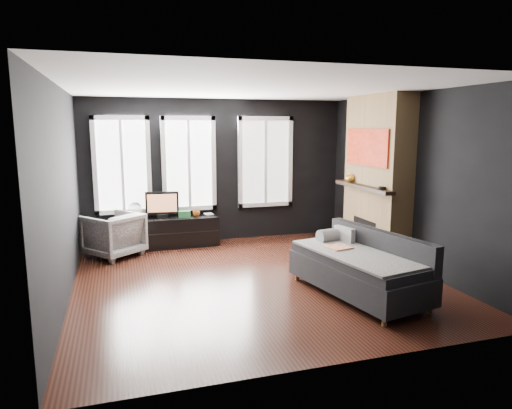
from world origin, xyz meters
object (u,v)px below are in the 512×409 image
object	(u,v)px
sofa	(358,264)
mug	(196,213)
media_console	(175,232)
mantel_vase	(350,177)
armchair	(113,233)
monitor	(162,203)
book	(205,209)

from	to	relation	value
sofa	mug	xyz separation A→B (m)	(-1.57, 3.18, 0.19)
media_console	mantel_vase	world-z (taller)	mantel_vase
armchair	mantel_vase	size ratio (longest dim) A/B	4.77
armchair	monitor	size ratio (longest dim) A/B	1.35
monitor	mantel_vase	size ratio (longest dim) A/B	3.53
sofa	book	bearing A→B (deg)	101.71
media_console	monitor	size ratio (longest dim) A/B	2.60
sofa	media_console	size ratio (longest dim) A/B	1.23
media_console	monitor	xyz separation A→B (m)	(-0.21, 0.03, 0.54)
monitor	mug	size ratio (longest dim) A/B	4.52
armchair	mantel_vase	distance (m)	4.18
media_console	mantel_vase	distance (m)	3.33
book	sofa	bearing A→B (deg)	-66.98
mantel_vase	book	bearing A→B (deg)	151.60
media_console	monitor	bearing A→B (deg)	171.03
book	mantel_vase	size ratio (longest dim) A/B	1.21
media_console	mug	world-z (taller)	mug
armchair	monitor	xyz separation A→B (m)	(0.87, 0.41, 0.40)
sofa	armchair	world-z (taller)	sofa
monitor	armchair	bearing A→B (deg)	-147.71
media_console	monitor	world-z (taller)	monitor
media_console	mantel_vase	size ratio (longest dim) A/B	9.19
sofa	mantel_vase	bearing A→B (deg)	53.49
armchair	mantel_vase	world-z (taller)	mantel_vase
mug	mantel_vase	xyz separation A→B (m)	(2.52, -1.16, 0.70)
mantel_vase	monitor	bearing A→B (deg)	158.67
armchair	mug	distance (m)	1.53
media_console	mug	distance (m)	0.53
media_console	book	bearing A→B (deg)	8.01
armchair	mantel_vase	xyz separation A→B (m)	(4.00, -0.82, 0.90)
armchair	media_console	distance (m)	1.15
sofa	mug	world-z (taller)	sofa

